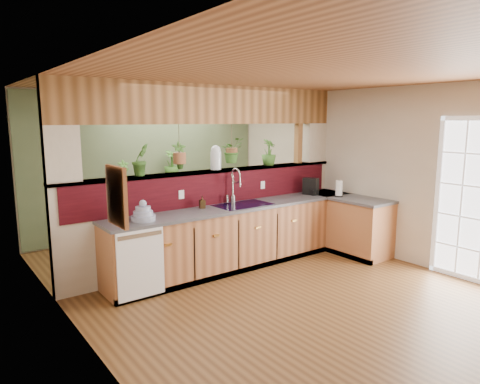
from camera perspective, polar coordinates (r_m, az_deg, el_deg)
ground at (r=5.55m, az=4.53°, el=-12.76°), size 4.60×7.00×0.01m
ceiling at (r=5.16m, az=4.92°, el=15.02°), size 4.60×7.00×0.01m
wall_back at (r=8.13m, az=-11.87°, el=3.68°), size 4.60×0.02×2.60m
wall_left at (r=4.08m, az=-20.30°, el=-2.44°), size 0.02×7.00×2.60m
wall_right at (r=6.93m, az=19.14°, el=2.36°), size 0.02×7.00×2.60m
pass_through_partition at (r=6.29m, az=-3.25°, el=1.19°), size 4.60×0.21×2.60m
pass_through_ledge at (r=6.25m, az=-3.50°, el=2.79°), size 4.60×0.21×0.04m
header_beam at (r=6.21m, az=-3.59°, el=11.57°), size 4.60×0.15×0.55m
sage_backwall at (r=8.12m, az=-11.81°, el=3.67°), size 4.55×0.02×2.55m
countertop at (r=6.55m, az=5.07°, el=-5.12°), size 4.14×1.52×0.90m
dishwasher at (r=5.17m, az=-13.08°, el=-9.30°), size 0.58×0.03×0.82m
navy_sink at (r=6.18m, az=0.40°, el=-2.43°), size 0.82×0.50×0.18m
french_door at (r=6.31m, az=28.64°, el=-1.25°), size 0.06×1.02×2.16m
framed_print at (r=3.29m, az=-16.08°, el=-0.54°), size 0.04×0.35×0.45m
faucet at (r=6.21m, az=-0.75°, el=1.02°), size 0.23×0.23×0.53m
dish_stack at (r=5.32m, az=-12.78°, el=-2.91°), size 0.29×0.29×0.26m
soap_dispenser at (r=5.94m, az=-5.06°, el=-1.36°), size 0.09×0.10×0.17m
coffee_maker at (r=7.09m, az=9.46°, el=0.67°), size 0.14×0.24×0.27m
paper_towel at (r=6.99m, az=13.06°, el=0.41°), size 0.13×0.13×0.27m
glass_jar at (r=6.25m, az=-3.25°, el=4.61°), size 0.16×0.16×0.35m
ledge_plant_left at (r=5.69m, az=-13.11°, el=4.22°), size 0.27×0.23×0.42m
ledge_plant_right at (r=6.86m, az=3.86°, el=5.31°), size 0.30×0.30×0.42m
hanging_plant_a at (r=5.93m, az=-8.11°, el=6.00°), size 0.23×0.18×0.54m
hanging_plant_b at (r=6.40m, az=-1.13°, el=7.03°), size 0.37×0.33×0.50m
shelving_console at (r=7.99m, az=-11.57°, el=-2.22°), size 1.70×1.03×1.10m
shelf_plant_a at (r=7.67m, az=-15.23°, el=2.76°), size 0.20×0.14×0.38m
shelf_plant_b at (r=8.05m, az=-9.12°, el=3.72°), size 0.36×0.36×0.50m
floor_plant at (r=7.90m, az=-3.53°, el=-2.95°), size 0.78×0.69×0.79m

